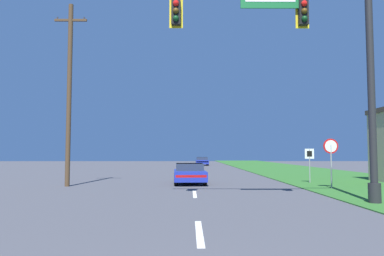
# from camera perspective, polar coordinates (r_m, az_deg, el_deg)

# --- Properties ---
(grass_verge_right) EXTENTS (10.00, 110.00, 0.04)m
(grass_verge_right) POSITION_cam_1_polar(r_m,az_deg,el_deg) (34.41, 17.93, -6.63)
(grass_verge_right) COLOR #2D6626
(grass_verge_right) RESTS_ON ground
(road_center_line) EXTENTS (0.16, 34.80, 0.01)m
(road_center_line) POSITION_cam_1_polar(r_m,az_deg,el_deg) (24.72, 0.16, -8.02)
(road_center_line) COLOR silver
(road_center_line) RESTS_ON ground
(signal_mast) EXTENTS (8.42, 0.47, 8.66)m
(signal_mast) POSITION_cam_1_polar(r_m,az_deg,el_deg) (14.66, 18.77, 9.92)
(signal_mast) COLOR #232326
(signal_mast) RESTS_ON grass_verge_right
(car_ahead) EXTENTS (1.99, 4.33, 1.19)m
(car_ahead) POSITION_cam_1_polar(r_m,az_deg,el_deg) (22.44, -0.38, -6.92)
(car_ahead) COLOR black
(car_ahead) RESTS_ON ground
(far_car) EXTENTS (1.82, 4.64, 1.19)m
(far_car) POSITION_cam_1_polar(r_m,az_deg,el_deg) (55.26, 1.54, -5.07)
(far_car) COLOR black
(far_car) RESTS_ON ground
(stop_sign) EXTENTS (0.76, 0.07, 2.50)m
(stop_sign) POSITION_cam_1_polar(r_m,az_deg,el_deg) (20.32, 20.40, -3.45)
(stop_sign) COLOR gray
(stop_sign) RESTS_ON grass_verge_right
(route_sign_post) EXTENTS (0.55, 0.06, 2.03)m
(route_sign_post) POSITION_cam_1_polar(r_m,az_deg,el_deg) (23.67, 17.46, -4.35)
(route_sign_post) COLOR gray
(route_sign_post) RESTS_ON grass_verge_right
(utility_pole_near) EXTENTS (1.80, 0.26, 10.14)m
(utility_pole_near) POSITION_cam_1_polar(r_m,az_deg,el_deg) (21.86, -18.21, 5.36)
(utility_pole_near) COLOR #4C3823
(utility_pole_near) RESTS_ON ground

